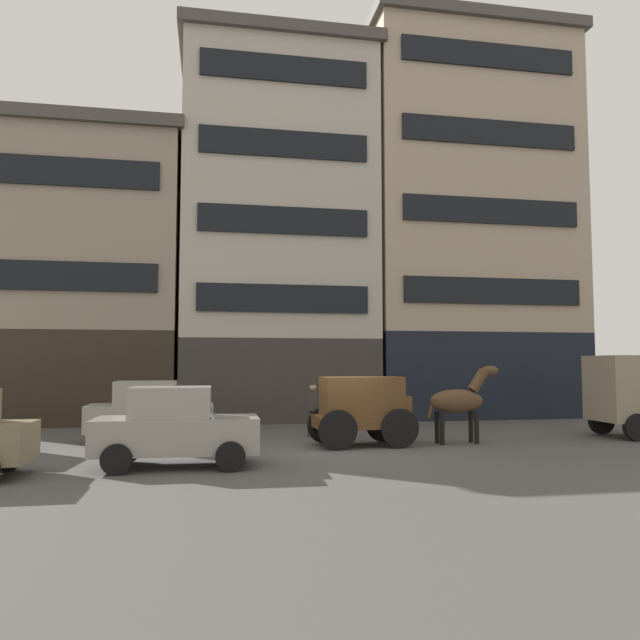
{
  "coord_description": "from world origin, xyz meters",
  "views": [
    {
      "loc": [
        -3.57,
        -16.65,
        2.37
      ],
      "look_at": [
        -0.16,
        1.98,
        3.73
      ],
      "focal_mm": 33.98,
      "sensor_mm": 36.0,
      "label": 1
    }
  ],
  "objects_px": {
    "sedan_parked_curb": "(176,427)",
    "pedestrian_officer": "(313,406)",
    "cargo_wagon": "(363,406)",
    "draft_horse": "(459,400)",
    "sedan_dark": "(150,411)"
  },
  "relations": [
    {
      "from": "sedan_dark",
      "to": "pedestrian_officer",
      "type": "xyz_separation_m",
      "value": [
        5.09,
        0.28,
        0.07
      ]
    },
    {
      "from": "cargo_wagon",
      "to": "sedan_parked_curb",
      "type": "height_order",
      "value": "cargo_wagon"
    },
    {
      "from": "sedan_parked_curb",
      "to": "pedestrian_officer",
      "type": "bearing_deg",
      "value": 51.15
    },
    {
      "from": "cargo_wagon",
      "to": "draft_horse",
      "type": "xyz_separation_m",
      "value": [
        2.95,
        0.0,
        0.12
      ]
    },
    {
      "from": "pedestrian_officer",
      "to": "draft_horse",
      "type": "bearing_deg",
      "value": -30.69
    },
    {
      "from": "sedan_dark",
      "to": "sedan_parked_curb",
      "type": "relative_size",
      "value": 1.0
    },
    {
      "from": "sedan_parked_curb",
      "to": "pedestrian_officer",
      "type": "xyz_separation_m",
      "value": [
        4.06,
        5.04,
        0.07
      ]
    },
    {
      "from": "sedan_dark",
      "to": "pedestrian_officer",
      "type": "relative_size",
      "value": 2.08
    },
    {
      "from": "sedan_parked_curb",
      "to": "pedestrian_officer",
      "type": "height_order",
      "value": "sedan_parked_curb"
    },
    {
      "from": "sedan_parked_curb",
      "to": "sedan_dark",
      "type": "bearing_deg",
      "value": 102.16
    },
    {
      "from": "sedan_dark",
      "to": "cargo_wagon",
      "type": "bearing_deg",
      "value": -18.89
    },
    {
      "from": "cargo_wagon",
      "to": "pedestrian_officer",
      "type": "height_order",
      "value": "cargo_wagon"
    },
    {
      "from": "cargo_wagon",
      "to": "pedestrian_officer",
      "type": "distance_m",
      "value": 2.62
    },
    {
      "from": "draft_horse",
      "to": "sedan_dark",
      "type": "relative_size",
      "value": 0.63
    },
    {
      "from": "draft_horse",
      "to": "pedestrian_officer",
      "type": "bearing_deg",
      "value": 149.31
    }
  ]
}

